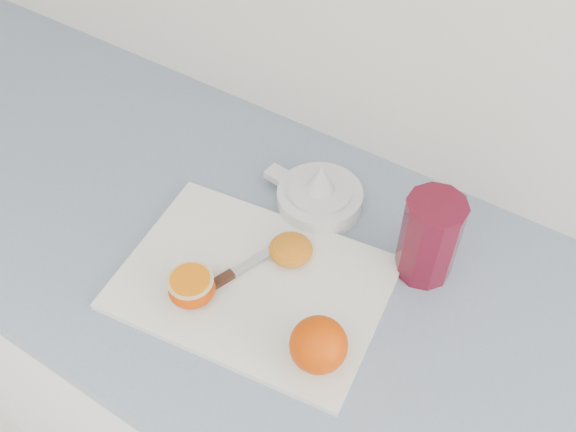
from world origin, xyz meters
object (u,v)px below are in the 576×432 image
at_px(citrus_juicer, 319,195).
at_px(cutting_board, 253,283).
at_px(half_orange, 192,287).
at_px(counter, 335,424).
at_px(red_tumbler, 429,240).

bearing_deg(citrus_juicer, cutting_board, -89.59).
height_order(cutting_board, half_orange, half_orange).
height_order(counter, red_tumbler, red_tumbler).
height_order(counter, half_orange, half_orange).
distance_m(counter, red_tumbler, 0.53).
bearing_deg(half_orange, citrus_juicer, 77.85).
relative_size(counter, red_tumbler, 16.16).
relative_size(counter, citrus_juicer, 12.99).
relative_size(cutting_board, half_orange, 5.64).
bearing_deg(half_orange, cutting_board, 50.21).
relative_size(citrus_juicer, red_tumbler, 1.24).
bearing_deg(cutting_board, counter, 23.12).
height_order(half_orange, red_tumbler, red_tumbler).
relative_size(counter, cutting_board, 6.05).
distance_m(counter, citrus_juicer, 0.51).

